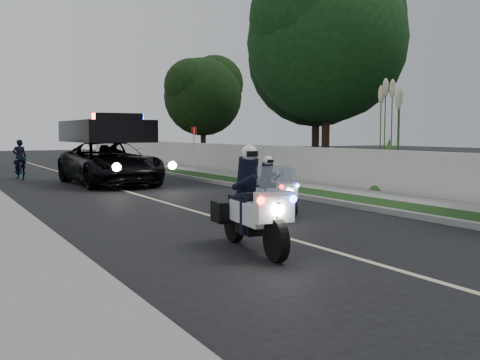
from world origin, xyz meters
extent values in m
plane|color=black|center=(0.00, 0.00, 0.00)|extent=(120.00, 120.00, 0.00)
cube|color=gray|center=(4.10, 10.00, 0.07)|extent=(0.20, 60.00, 0.15)
cube|color=#193814|center=(4.80, 10.00, 0.08)|extent=(1.20, 60.00, 0.16)
cube|color=gray|center=(6.10, 10.00, 0.08)|extent=(1.40, 60.00, 0.16)
cube|color=beige|center=(7.10, 10.00, 0.75)|extent=(0.22, 60.00, 1.50)
cube|color=gray|center=(-4.10, 10.00, 0.07)|extent=(0.20, 60.00, 0.15)
cube|color=#BFB78C|center=(0.00, 10.00, 0.00)|extent=(0.12, 50.00, 0.01)
imported|color=black|center=(0.26, 12.80, 0.00)|extent=(3.03, 6.27, 3.01)
imported|color=black|center=(-2.48, 17.34, 0.00)|extent=(0.69, 1.78, 0.92)
imported|color=black|center=(-2.48, 17.34, 0.00)|extent=(0.60, 0.42, 1.57)
camera|label=1|loc=(-6.12, -9.05, 2.07)|focal=41.59mm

